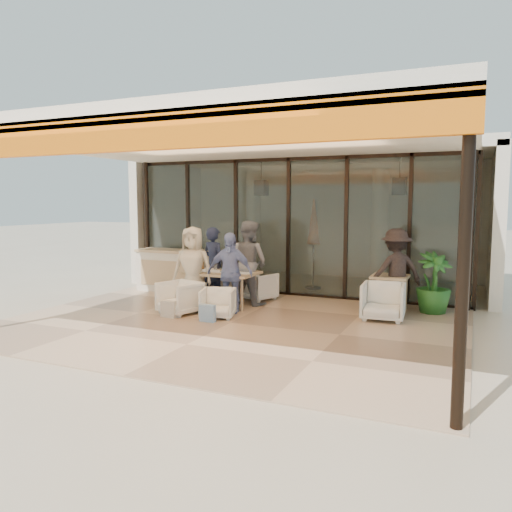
{
  "coord_description": "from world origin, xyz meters",
  "views": [
    {
      "loc": [
        3.97,
        -7.87,
        2.2
      ],
      "look_at": [
        0.1,
        0.9,
        1.15
      ],
      "focal_mm": 35.0,
      "sensor_mm": 36.0,
      "label": 1
    }
  ],
  "objects": [
    {
      "name": "diner_cream",
      "position": [
        -1.26,
        0.8,
        0.85
      ],
      "size": [
        0.92,
        0.69,
        1.7
      ],
      "primitive_type": "imported",
      "rotation": [
        0.0,
        0.0,
        0.2
      ],
      "color": "beige",
      "rests_on": "ground"
    },
    {
      "name": "terrace_floor",
      "position": [
        0.0,
        0.0,
        0.01
      ],
      "size": [
        8.0,
        6.0,
        0.01
      ],
      "primitive_type": "cube",
      "color": "tan",
      "rests_on": "ground"
    },
    {
      "name": "side_table",
      "position": [
        2.46,
        2.13,
        0.64
      ],
      "size": [
        0.7,
        0.7,
        0.74
      ],
      "color": "tan",
      "rests_on": "ground"
    },
    {
      "name": "chair_near_left",
      "position": [
        -1.26,
        0.3,
        0.36
      ],
      "size": [
        0.86,
        0.83,
        0.72
      ],
      "primitive_type": "imported",
      "rotation": [
        0.0,
        0.0,
        -0.3
      ],
      "color": "white",
      "rests_on": "ground"
    },
    {
      "name": "dining_table",
      "position": [
        -0.85,
        1.25,
        0.69
      ],
      "size": [
        1.5,
        0.9,
        0.93
      ],
      "color": "tan",
      "rests_on": "ground"
    },
    {
      "name": "chair_far_right",
      "position": [
        -0.42,
        2.2,
        0.35
      ],
      "size": [
        0.85,
        0.82,
        0.7
      ],
      "primitive_type": "imported",
      "rotation": [
        0.0,
        0.0,
        2.79
      ],
      "color": "white",
      "rests_on": "ground"
    },
    {
      "name": "host_counter",
      "position": [
        -2.69,
        2.3,
        0.53
      ],
      "size": [
        1.85,
        0.65,
        1.04
      ],
      "color": "silver",
      "rests_on": "ground"
    },
    {
      "name": "standing_woman",
      "position": [
        2.57,
        2.11,
        0.84
      ],
      "size": [
        1.25,
        1.13,
        1.68
      ],
      "primitive_type": "imported",
      "rotation": [
        0.0,
        0.0,
        3.74
      ],
      "color": "black",
      "rests_on": "ground"
    },
    {
      "name": "tote_bag_cream",
      "position": [
        -1.26,
        -0.1,
        0.17
      ],
      "size": [
        0.3,
        0.1,
        0.34
      ],
      "primitive_type": "cube",
      "color": "silver",
      "rests_on": "ground"
    },
    {
      "name": "diner_grey",
      "position": [
        -0.42,
        1.7,
        0.9
      ],
      "size": [
        1.03,
        0.89,
        1.8
      ],
      "primitive_type": "imported",
      "rotation": [
        0.0,
        0.0,
        2.87
      ],
      "color": "slate",
      "rests_on": "ground"
    },
    {
      "name": "diner_navy",
      "position": [
        -1.26,
        1.7,
        0.82
      ],
      "size": [
        0.69,
        0.56,
        1.65
      ],
      "primitive_type": "imported",
      "rotation": [
        0.0,
        0.0,
        2.83
      ],
      "color": "#181C35",
      "rests_on": "ground"
    },
    {
      "name": "glass_storefront",
      "position": [
        0.0,
        3.0,
        1.6
      ],
      "size": [
        8.08,
        0.1,
        3.2
      ],
      "color": "#9EADA3",
      "rests_on": "ground"
    },
    {
      "name": "tote_bag_blue",
      "position": [
        -0.42,
        -0.1,
        0.17
      ],
      "size": [
        0.3,
        0.1,
        0.34
      ],
      "primitive_type": "cube",
      "color": "#99BFD8",
      "rests_on": "ground"
    },
    {
      "name": "chair_near_right",
      "position": [
        -0.42,
        0.3,
        0.31
      ],
      "size": [
        0.75,
        0.73,
        0.63
      ],
      "primitive_type": "imported",
      "rotation": [
        0.0,
        0.0,
        0.3
      ],
      "color": "white",
      "rests_on": "ground"
    },
    {
      "name": "diner_periwinkle",
      "position": [
        -0.42,
        0.8,
        0.8
      ],
      "size": [
        0.97,
        0.47,
        1.6
      ],
      "primitive_type": "imported",
      "rotation": [
        0.0,
        0.0,
        0.09
      ],
      "color": "#6B7DB3",
      "rests_on": "ground"
    },
    {
      "name": "side_chair",
      "position": [
        2.46,
        1.38,
        0.39
      ],
      "size": [
        0.81,
        0.76,
        0.78
      ],
      "primitive_type": "imported",
      "rotation": [
        0.0,
        0.0,
        0.07
      ],
      "color": "white",
      "rests_on": "ground"
    },
    {
      "name": "terrace_structure",
      "position": [
        0.0,
        -0.26,
        3.25
      ],
      "size": [
        8.0,
        6.0,
        3.4
      ],
      "color": "silver",
      "rests_on": "ground"
    },
    {
      "name": "interior_block",
      "position": [
        0.01,
        5.31,
        2.23
      ],
      "size": [
        9.05,
        3.62,
        3.52
      ],
      "color": "silver",
      "rests_on": "ground"
    },
    {
      "name": "ground",
      "position": [
        0.0,
        0.0,
        0.0
      ],
      "size": [
        70.0,
        70.0,
        0.0
      ],
      "primitive_type": "plane",
      "color": "#C6B293",
      "rests_on": "ground"
    },
    {
      "name": "potted_palm",
      "position": [
        3.26,
        2.36,
        0.61
      ],
      "size": [
        0.96,
        0.96,
        1.22
      ],
      "primitive_type": "imported",
      "rotation": [
        0.0,
        0.0,
        0.69
      ],
      "color": "#1E5919",
      "rests_on": "ground"
    },
    {
      "name": "chair_far_left",
      "position": [
        -1.26,
        2.2,
        0.3
      ],
      "size": [
        0.68,
        0.66,
        0.6
      ],
      "primitive_type": "imported",
      "rotation": [
        0.0,
        0.0,
        3.36
      ],
      "color": "white",
      "rests_on": "ground"
    }
  ]
}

